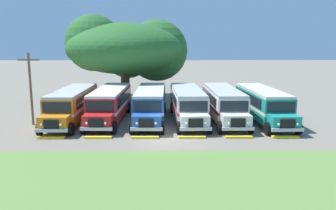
% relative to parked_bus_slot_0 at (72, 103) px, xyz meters
% --- Properties ---
extents(ground_plane, '(220.00, 220.00, 0.00)m').
position_rel_parked_bus_slot_0_xyz_m(ground_plane, '(8.53, -5.71, -1.58)').
color(ground_plane, slate).
extents(foreground_grass_strip, '(80.00, 10.11, 0.01)m').
position_rel_parked_bus_slot_0_xyz_m(foreground_grass_strip, '(8.53, -13.77, -1.58)').
color(foreground_grass_strip, olive).
rests_on(foreground_grass_strip, ground_plane).
extents(parked_bus_slot_0, '(2.75, 10.85, 2.82)m').
position_rel_parked_bus_slot_0_xyz_m(parked_bus_slot_0, '(0.00, 0.00, 0.00)').
color(parked_bus_slot_0, orange).
rests_on(parked_bus_slot_0, ground_plane).
extents(parked_bus_slot_1, '(2.94, 10.87, 2.82)m').
position_rel_parked_bus_slot_0_xyz_m(parked_bus_slot_1, '(3.30, 0.42, 0.00)').
color(parked_bus_slot_1, red).
rests_on(parked_bus_slot_1, ground_plane).
extents(parked_bus_slot_2, '(2.81, 10.85, 2.82)m').
position_rel_parked_bus_slot_0_xyz_m(parked_bus_slot_2, '(6.96, 0.33, 0.00)').
color(parked_bus_slot_2, '#23519E').
rests_on(parked_bus_slot_2, ground_plane).
extents(parked_bus_slot_3, '(3.06, 10.89, 2.82)m').
position_rel_parked_bus_slot_0_xyz_m(parked_bus_slot_3, '(10.31, 0.32, 0.00)').
color(parked_bus_slot_3, silver).
rests_on(parked_bus_slot_3, ground_plane).
extents(parked_bus_slot_4, '(2.90, 10.87, 2.82)m').
position_rel_parked_bus_slot_0_xyz_m(parked_bus_slot_4, '(13.57, 0.38, 0.00)').
color(parked_bus_slot_4, silver).
rests_on(parked_bus_slot_4, ground_plane).
extents(parked_bus_slot_5, '(3.06, 10.89, 2.82)m').
position_rel_parked_bus_slot_0_xyz_m(parked_bus_slot_5, '(17.04, 0.01, 0.00)').
color(parked_bus_slot_5, teal).
rests_on(parked_bus_slot_5, ground_plane).
extents(curb_wheelstop_0, '(2.00, 0.36, 0.15)m').
position_rel_parked_bus_slot_0_xyz_m(curb_wheelstop_0, '(-0.12, -5.73, -1.51)').
color(curb_wheelstop_0, yellow).
rests_on(curb_wheelstop_0, ground_plane).
extents(curb_wheelstop_1, '(2.00, 0.36, 0.15)m').
position_rel_parked_bus_slot_0_xyz_m(curb_wheelstop_1, '(3.34, -5.73, -1.51)').
color(curb_wheelstop_1, yellow).
rests_on(curb_wheelstop_1, ground_plane).
extents(curb_wheelstop_2, '(2.00, 0.36, 0.15)m').
position_rel_parked_bus_slot_0_xyz_m(curb_wheelstop_2, '(6.80, -5.73, -1.51)').
color(curb_wheelstop_2, yellow).
rests_on(curb_wheelstop_2, ground_plane).
extents(curb_wheelstop_3, '(2.00, 0.36, 0.15)m').
position_rel_parked_bus_slot_0_xyz_m(curb_wheelstop_3, '(10.26, -5.73, -1.51)').
color(curb_wheelstop_3, yellow).
rests_on(curb_wheelstop_3, ground_plane).
extents(curb_wheelstop_4, '(2.00, 0.36, 0.15)m').
position_rel_parked_bus_slot_0_xyz_m(curb_wheelstop_4, '(13.71, -5.73, -1.51)').
color(curb_wheelstop_4, yellow).
rests_on(curb_wheelstop_4, ground_plane).
extents(curb_wheelstop_5, '(2.00, 0.36, 0.15)m').
position_rel_parked_bus_slot_0_xyz_m(curb_wheelstop_5, '(17.17, -5.73, -1.51)').
color(curb_wheelstop_5, yellow).
rests_on(curb_wheelstop_5, ground_plane).
extents(broad_shade_tree, '(14.19, 14.57, 10.10)m').
position_rel_parked_bus_slot_0_xyz_m(broad_shade_tree, '(3.87, 11.04, 4.60)').
color(broad_shade_tree, brown).
rests_on(broad_shade_tree, ground_plane).
extents(utility_pole, '(1.80, 0.20, 6.13)m').
position_rel_parked_bus_slot_0_xyz_m(utility_pole, '(-3.03, -1.48, 1.72)').
color(utility_pole, brown).
rests_on(utility_pole, ground_plane).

